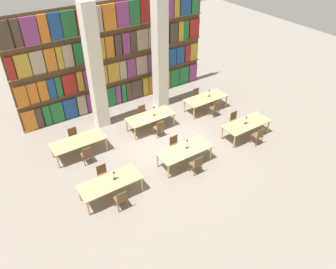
{
  "coord_description": "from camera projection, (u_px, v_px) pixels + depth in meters",
  "views": [
    {
      "loc": [
        -6.59,
        -10.16,
        9.28
      ],
      "look_at": [
        0.0,
        -0.15,
        0.66
      ],
      "focal_mm": 35.0,
      "sensor_mm": 36.0,
      "label": 1
    }
  ],
  "objects": [
    {
      "name": "pillar_center",
      "position": [
        160.0,
        53.0,
        16.49
      ],
      "size": [
        0.63,
        0.63,
        6.0
      ],
      "color": "silver",
      "rests_on": "ground_plane"
    },
    {
      "name": "reading_table_5",
      "position": [
        206.0,
        99.0,
        17.4
      ],
      "size": [
        2.36,
        0.99,
        0.74
      ],
      "color": "tan",
      "rests_on": "ground_plane"
    },
    {
      "name": "pillar_left",
      "position": [
        95.0,
        69.0,
        14.91
      ],
      "size": [
        0.63,
        0.63,
        6.0
      ],
      "color": "silver",
      "rests_on": "ground_plane"
    },
    {
      "name": "desk_lamp_4",
      "position": [
        209.0,
        92.0,
        17.31
      ],
      "size": [
        0.14,
        0.14,
        0.4
      ],
      "color": "#232328",
      "rests_on": "reading_table_5"
    },
    {
      "name": "reading_table_0",
      "position": [
        110.0,
        183.0,
        12.23
      ],
      "size": [
        2.36,
        0.99,
        0.74
      ],
      "color": "tan",
      "rests_on": "ground_plane"
    },
    {
      "name": "chair_1",
      "position": [
        103.0,
        174.0,
        12.89
      ],
      "size": [
        0.42,
        0.4,
        0.89
      ],
      "rotation": [
        0.0,
        0.0,
        3.14
      ],
      "color": "brown",
      "rests_on": "ground_plane"
    },
    {
      "name": "chair_0",
      "position": [
        121.0,
        199.0,
        11.83
      ],
      "size": [
        0.42,
        0.4,
        0.89
      ],
      "color": "brown",
      "rests_on": "ground_plane"
    },
    {
      "name": "chair_8",
      "position": [
        159.0,
        128.0,
        15.52
      ],
      "size": [
        0.42,
        0.4,
        0.89
      ],
      "color": "brown",
      "rests_on": "ground_plane"
    },
    {
      "name": "desk_lamp_3",
      "position": [
        154.0,
        109.0,
        15.75
      ],
      "size": [
        0.14,
        0.14,
        0.5
      ],
      "color": "#232328",
      "rests_on": "reading_table_4"
    },
    {
      "name": "chair_7",
      "position": [
        74.0,
        136.0,
        14.96
      ],
      "size": [
        0.42,
        0.4,
        0.89
      ],
      "rotation": [
        0.0,
        0.0,
        3.14
      ],
      "color": "brown",
      "rests_on": "ground_plane"
    },
    {
      "name": "reading_table_3",
      "position": [
        78.0,
        142.0,
        14.3
      ],
      "size": [
        2.36,
        0.99,
        0.74
      ],
      "color": "tan",
      "rests_on": "ground_plane"
    },
    {
      "name": "chair_4",
      "position": [
        258.0,
        135.0,
        15.01
      ],
      "size": [
        0.42,
        0.4,
        0.89
      ],
      "color": "brown",
      "rests_on": "ground_plane"
    },
    {
      "name": "chair_9",
      "position": [
        143.0,
        113.0,
        16.58
      ],
      "size": [
        0.42,
        0.4,
        0.89
      ],
      "rotation": [
        0.0,
        0.0,
        3.14
      ],
      "color": "brown",
      "rests_on": "ground_plane"
    },
    {
      "name": "reading_table_1",
      "position": [
        185.0,
        151.0,
        13.79
      ],
      "size": [
        2.36,
        0.99,
        0.74
      ],
      "color": "tan",
      "rests_on": "ground_plane"
    },
    {
      "name": "bookshelf_bank",
      "position": [
        117.0,
        57.0,
        16.83
      ],
      "size": [
        10.6,
        0.35,
        5.5
      ],
      "color": "brown",
      "rests_on": "ground_plane"
    },
    {
      "name": "desk_lamp_1",
      "position": [
        187.0,
        142.0,
        13.66
      ],
      "size": [
        0.14,
        0.14,
        0.45
      ],
      "color": "#232328",
      "rests_on": "reading_table_1"
    },
    {
      "name": "desk_lamp_0",
      "position": [
        114.0,
        174.0,
        12.15
      ],
      "size": [
        0.14,
        0.14,
        0.39
      ],
      "color": "#232328",
      "rests_on": "reading_table_0"
    },
    {
      "name": "reading_table_2",
      "position": [
        246.0,
        124.0,
        15.42
      ],
      "size": [
        2.36,
        0.99,
        0.74
      ],
      "color": "tan",
      "rests_on": "ground_plane"
    },
    {
      "name": "chair_6",
      "position": [
        87.0,
        154.0,
        13.9
      ],
      "size": [
        0.42,
        0.4,
        0.89
      ],
      "color": "brown",
      "rests_on": "ground_plane"
    },
    {
      "name": "ground_plane",
      "position": [
        166.0,
        144.0,
        15.25
      ],
      "size": [
        40.0,
        40.0,
        0.0
      ],
      "primitive_type": "plane",
      "color": "gray"
    },
    {
      "name": "chair_2",
      "position": [
        197.0,
        164.0,
        13.39
      ],
      "size": [
        0.42,
        0.4,
        0.89
      ],
      "color": "brown",
      "rests_on": "ground_plane"
    },
    {
      "name": "desk_lamp_2",
      "position": [
        246.0,
        119.0,
        15.19
      ],
      "size": [
        0.14,
        0.14,
        0.4
      ],
      "color": "#232328",
      "rests_on": "reading_table_2"
    },
    {
      "name": "chair_5",
      "position": [
        235.0,
        120.0,
        16.07
      ],
      "size": [
        0.42,
        0.4,
        0.89
      ],
      "rotation": [
        0.0,
        0.0,
        3.14
      ],
      "color": "brown",
      "rests_on": "ground_plane"
    },
    {
      "name": "chair_3",
      "position": [
        175.0,
        145.0,
        14.45
      ],
      "size": [
        0.42,
        0.4,
        0.89
      ],
      "rotation": [
        0.0,
        0.0,
        3.14
      ],
      "color": "brown",
      "rests_on": "ground_plane"
    },
    {
      "name": "chair_11",
      "position": [
        197.0,
        96.0,
        18.05
      ],
      "size": [
        0.42,
        0.4,
        0.89
      ],
      "rotation": [
        0.0,
        0.0,
        3.14
      ],
      "color": "brown",
      "rests_on": "ground_plane"
    },
    {
      "name": "reading_table_4",
      "position": [
        150.0,
        117.0,
        15.93
      ],
      "size": [
        2.36,
        0.99,
        0.74
      ],
      "color": "tan",
      "rests_on": "ground_plane"
    },
    {
      "name": "chair_10",
      "position": [
        215.0,
        108.0,
        16.99
      ],
      "size": [
        0.42,
        0.4,
        0.89
      ],
      "color": "brown",
      "rests_on": "ground_plane"
    }
  ]
}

